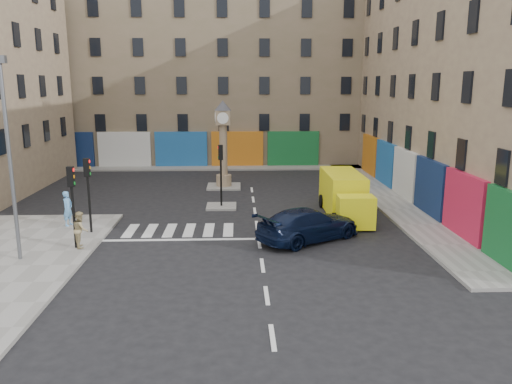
{
  "coord_description": "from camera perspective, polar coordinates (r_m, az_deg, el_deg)",
  "views": [
    {
      "loc": [
        -1.0,
        -21.51,
        7.39
      ],
      "look_at": [
        -0.07,
        3.15,
        2.0
      ],
      "focal_mm": 35.0,
      "sensor_mm": 36.0,
      "label": 1
    }
  ],
  "objects": [
    {
      "name": "lamp_post",
      "position": [
        22.45,
        -26.41,
        4.39
      ],
      "size": [
        0.5,
        0.25,
        8.3
      ],
      "color": "#595B60",
      "rests_on": "sidewalk_left"
    },
    {
      "name": "traffic_light_left_near",
      "position": [
        23.4,
        -20.28,
        -0.21
      ],
      "size": [
        0.28,
        0.22,
        3.7
      ],
      "color": "black",
      "rests_on": "sidewalk_left"
    },
    {
      "name": "pedestrian_blue",
      "position": [
        27.58,
        -20.71,
        -1.77
      ],
      "size": [
        0.59,
        0.75,
        1.81
      ],
      "primitive_type": "imported",
      "rotation": [
        0.0,
        0.0,
        1.31
      ],
      "color": "#609FDC",
      "rests_on": "sidewalk_left"
    },
    {
      "name": "traffic_light_left_far",
      "position": [
        25.64,
        -18.66,
        0.95
      ],
      "size": [
        0.28,
        0.22,
        3.7
      ],
      "color": "black",
      "rests_on": "sidewalk_left"
    },
    {
      "name": "sidewalk_far",
      "position": [
        44.42,
        -6.0,
        2.78
      ],
      "size": [
        32.0,
        2.4,
        0.15
      ],
      "primitive_type": "cube",
      "color": "gray",
      "rests_on": "ground"
    },
    {
      "name": "clock_pillar",
      "position": [
        35.73,
        -3.76,
        6.12
      ],
      "size": [
        1.2,
        1.2,
        6.1
      ],
      "color": "tan",
      "rests_on": "island_far"
    },
    {
      "name": "building_far",
      "position": [
        49.61,
        -5.78,
        13.54
      ],
      "size": [
        32.0,
        10.0,
        17.0
      ],
      "primitive_type": "cube",
      "color": "#7D6953",
      "rests_on": "ground"
    },
    {
      "name": "island_far",
      "position": [
        36.27,
        -3.69,
        0.64
      ],
      "size": [
        2.4,
        2.4,
        0.12
      ],
      "primitive_type": "cube",
      "color": "gray",
      "rests_on": "ground"
    },
    {
      "name": "traffic_light_island",
      "position": [
        29.91,
        -4.05,
        3.06
      ],
      "size": [
        0.28,
        0.22,
        3.7
      ],
      "color": "black",
      "rests_on": "island_near"
    },
    {
      "name": "ground",
      "position": [
        22.77,
        0.48,
        -6.62
      ],
      "size": [
        120.0,
        120.0,
        0.0
      ],
      "primitive_type": "plane",
      "color": "black",
      "rests_on": "ground"
    },
    {
      "name": "yellow_van",
      "position": [
        28.77,
        10.07,
        -0.36
      ],
      "size": [
        2.26,
        6.5,
        2.36
      ],
      "rotation": [
        0.0,
        0.0,
        -0.01
      ],
      "color": "#FCF615",
      "rests_on": "ground"
    },
    {
      "name": "sidewalk_right",
      "position": [
        33.77,
        14.6,
        -0.59
      ],
      "size": [
        2.6,
        30.0,
        0.15
      ],
      "primitive_type": "cube",
      "color": "gray",
      "rests_on": "ground"
    },
    {
      "name": "building_right",
      "position": [
        35.34,
        25.37,
        12.16
      ],
      "size": [
        10.0,
        30.0,
        16.0
      ],
      "primitive_type": "cube",
      "color": "tan",
      "rests_on": "ground"
    },
    {
      "name": "pedestrian_tan",
      "position": [
        23.77,
        -19.42,
        -4.05
      ],
      "size": [
        0.86,
        0.97,
        1.65
      ],
      "primitive_type": "imported",
      "rotation": [
        0.0,
        0.0,
        1.91
      ],
      "color": "tan",
      "rests_on": "sidewalk_left"
    },
    {
      "name": "island_near",
      "position": [
        30.42,
        -3.97,
        -1.65
      ],
      "size": [
        1.8,
        1.8,
        0.12
      ],
      "primitive_type": "cube",
      "color": "gray",
      "rests_on": "ground"
    },
    {
      "name": "navy_sedan",
      "position": [
        24.04,
        6.02,
        -3.71
      ],
      "size": [
        5.7,
        4.74,
        1.56
      ],
      "primitive_type": "imported",
      "rotation": [
        0.0,
        0.0,
        2.14
      ],
      "color": "black",
      "rests_on": "ground"
    }
  ]
}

